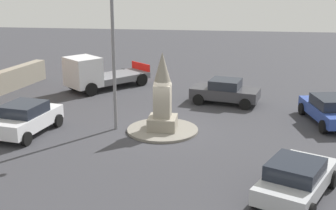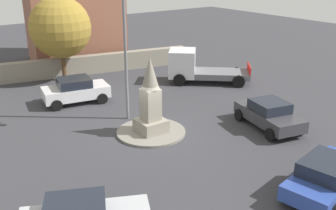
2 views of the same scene
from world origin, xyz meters
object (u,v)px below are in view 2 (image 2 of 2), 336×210
streetlamp (125,35)px  tree_near_wall (60,28)px  car_white_waiting (76,90)px  monument (151,101)px  car_blue_near_island (327,176)px  truck_white_parked_left (196,67)px  car_dark_grey_passing (269,114)px

streetlamp → tree_near_wall: size_ratio=1.28×
car_white_waiting → monument: bearing=10.5°
car_blue_near_island → monument: bearing=-164.6°
streetlamp → car_blue_near_island: streetlamp is taller
truck_white_parked_left → tree_near_wall: tree_near_wall is taller
streetlamp → monument: bearing=-0.9°
monument → streetlamp: bearing=179.1°
car_white_waiting → truck_white_parked_left: bearing=83.3°
streetlamp → truck_white_parked_left: bearing=112.6°
monument → car_white_waiting: 6.58m
car_white_waiting → truck_white_parked_left: 8.65m
tree_near_wall → car_blue_near_island: bearing=6.5°
streetlamp → car_dark_grey_passing: streetlamp is taller
monument → car_dark_grey_passing: (2.96, 5.29, -1.00)m
car_dark_grey_passing → tree_near_wall: tree_near_wall is taller
truck_white_parked_left → car_white_waiting: bearing=-96.7°
car_dark_grey_passing → truck_white_parked_left: truck_white_parked_left is taller
truck_white_parked_left → tree_near_wall: bearing=-128.7°
truck_white_parked_left → tree_near_wall: 9.78m
car_blue_near_island → tree_near_wall: 19.88m
car_dark_grey_passing → truck_white_parked_left: (-8.36, 2.11, 0.33)m
car_blue_near_island → tree_near_wall: (-19.52, -2.21, 3.02)m
streetlamp → truck_white_parked_left: 8.72m
car_white_waiting → car_dark_grey_passing: car_white_waiting is taller
car_white_waiting → car_dark_grey_passing: size_ratio=0.98×
car_white_waiting → truck_white_parked_left: truck_white_parked_left is taller
monument → tree_near_wall: tree_near_wall is taller
truck_white_parked_left → car_dark_grey_passing: bearing=-14.2°
tree_near_wall → truck_white_parked_left: bearing=51.3°
car_white_waiting → truck_white_parked_left: (1.01, 8.59, 0.28)m
monument → truck_white_parked_left: size_ratio=0.68×
car_white_waiting → car_blue_near_island: (14.66, 3.46, -0.05)m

